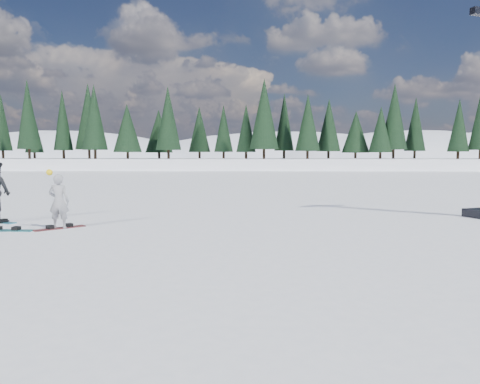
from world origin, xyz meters
name	(u,v)px	position (x,y,z in m)	size (l,w,h in m)	color
ground	(75,239)	(0.00, 0.00, 0.00)	(420.00, 420.00, 0.00)	white
alpine_backdrop	(214,191)	(-11.72, 189.16, -13.97)	(412.50, 227.00, 53.20)	white
snowboarder_woman	(59,201)	(-1.10, 1.70, 0.82)	(0.61, 0.42, 1.77)	#A9A8AE
snowboard_woman	(60,228)	(-1.10, 1.70, 0.01)	(1.50, 0.28, 0.03)	maroon
snowboard_loose_c	(7,230)	(-2.45, 1.26, 0.01)	(1.50, 0.28, 0.03)	teal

